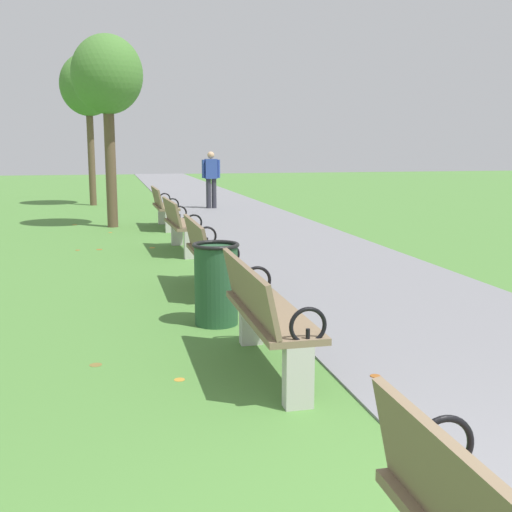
{
  "coord_description": "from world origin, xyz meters",
  "views": [
    {
      "loc": [
        -1.69,
        -1.51,
        1.8
      ],
      "look_at": [
        -0.05,
        5.5,
        0.55
      ],
      "focal_mm": 44.53,
      "sensor_mm": 36.0,
      "label": 1
    }
  ],
  "objects": [
    {
      "name": "scattered_leaves",
      "position": [
        -0.98,
        5.82,
        0.01
      ],
      "size": [
        5.34,
        15.97,
        0.02
      ],
      "color": "brown",
      "rests_on": "ground"
    },
    {
      "name": "paved_walkway",
      "position": [
        1.56,
        18.0,
        0.01
      ],
      "size": [
        3.11,
        44.0,
        0.02
      ],
      "primitive_type": "cube",
      "color": "slate",
      "rests_on": "ground"
    },
    {
      "name": "pedestrian_walking",
      "position": [
        1.22,
        16.64,
        0.93
      ],
      "size": [
        0.53,
        0.23,
        1.62
      ],
      "color": "#2D2D38",
      "rests_on": "paved_walkway"
    },
    {
      "name": "tree_1",
      "position": [
        -1.6,
        13.03,
        3.26
      ],
      "size": [
        1.54,
        1.54,
        4.17
      ],
      "color": "brown",
      "rests_on": "ground"
    },
    {
      "name": "tree_2",
      "position": [
        -2.13,
        18.58,
        3.55
      ],
      "size": [
        1.67,
        1.67,
        4.52
      ],
      "color": "brown",
      "rests_on": "ground"
    },
    {
      "name": "park_bench_4",
      "position": [
        -0.5,
        9.31,
        0.49
      ],
      "size": [
        0.53,
        1.62,
        0.9
      ],
      "color": "#7A664C",
      "rests_on": "ground"
    },
    {
      "name": "park_bench_3",
      "position": [
        -0.5,
        6.21,
        0.49
      ],
      "size": [
        0.48,
        1.6,
        0.9
      ],
      "color": "#7A664C",
      "rests_on": "ground"
    },
    {
      "name": "park_bench_2",
      "position": [
        -0.5,
        3.24,
        0.49
      ],
      "size": [
        0.47,
        1.6,
        0.9
      ],
      "color": "#7A664C",
      "rests_on": "ground"
    },
    {
      "name": "trash_bin",
      "position": [
        -0.65,
        4.71,
        0.42
      ],
      "size": [
        0.48,
        0.48,
        0.84
      ],
      "color": "#234C2D",
      "rests_on": "ground"
    },
    {
      "name": "park_bench_5",
      "position": [
        -0.5,
        12.56,
        0.49
      ],
      "size": [
        0.5,
        1.61,
        0.9
      ],
      "color": "#7A664C",
      "rests_on": "ground"
    }
  ]
}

